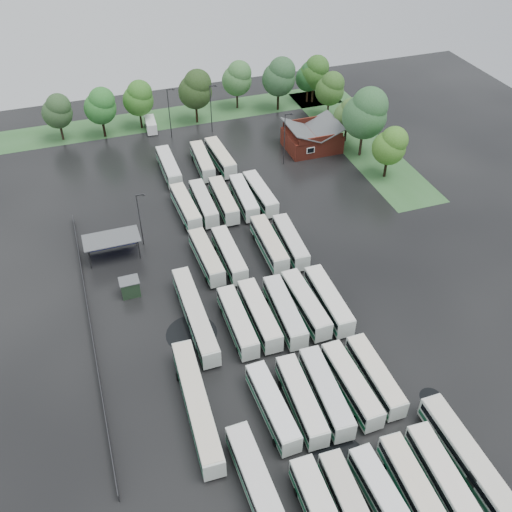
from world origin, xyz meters
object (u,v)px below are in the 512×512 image
object	(u,v)px
brick_building	(312,140)
artic_bus_east	(476,471)
minibus	(151,124)
artic_bus_west_a	(266,506)

from	to	relation	value
brick_building	artic_bus_east	xyz separation A→B (m)	(-11.83, -69.07, -0.10)
minibus	artic_bus_east	bearing A→B (deg)	-75.91
brick_building	artic_bus_east	distance (m)	70.08
artic_bus_west_a	minibus	size ratio (longest dim) A/B	3.19
artic_bus_east	minibus	bearing A→B (deg)	100.38
artic_bus_east	artic_bus_west_a	bearing A→B (deg)	170.60
brick_building	minibus	world-z (taller)	brick_building
brick_building	artic_bus_west_a	bearing A→B (deg)	-116.65
brick_building	artic_bus_west_a	size ratio (longest dim) A/B	0.58
brick_building	artic_bus_east	size ratio (longest dim) A/B	0.59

